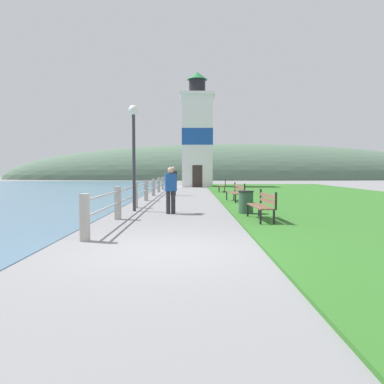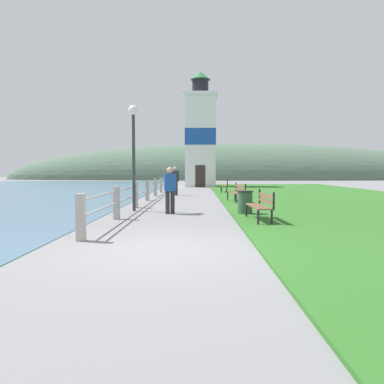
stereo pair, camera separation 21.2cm
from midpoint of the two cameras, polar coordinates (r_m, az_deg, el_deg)
The scene contains 12 objects.
ground_plane at distance 7.26m, azimuth -4.85°, elevation -8.93°, with size 160.00×160.00×0.00m, color slate.
grass_verge at distance 21.73m, azimuth 19.77°, elevation -0.85°, with size 12.00×40.08×0.06m.
seawall_railing at distance 19.10m, azimuth -7.08°, elevation 0.45°, with size 0.18×21.89×1.03m.
park_bench_near at distance 11.29m, azimuth 10.46°, elevation -1.82°, with size 0.57×1.83×0.94m.
park_bench_midway at distance 17.86m, azimuth 6.71°, elevation 0.09°, with size 0.71×1.90×0.94m.
park_bench_far at distance 25.84m, azimuth 4.77°, elevation 1.09°, with size 0.62×1.79×0.94m.
lighthouse at distance 35.51m, azimuth 0.86°, elevation 8.52°, with size 3.20×3.20×10.70m.
person_strolling at distance 22.92m, azimuth -2.91°, elevation 1.85°, with size 0.49×0.40×1.76m.
person_by_railing at distance 13.21m, azimuth -3.48°, elevation 0.52°, with size 0.44×0.30×1.65m.
trash_bin at distance 12.95m, azimuth 7.98°, elevation -1.65°, with size 0.54×0.54×0.84m.
lamp_post at distance 14.28m, azimuth -9.06°, elevation 8.10°, with size 0.36×0.36×3.96m.
distant_hillside at distance 64.22m, azimuth 6.83°, elevation 1.93°, with size 80.00×16.00×12.00m.
Camera 1 is at (0.53, -7.06, 1.54)m, focal length 35.00 mm.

